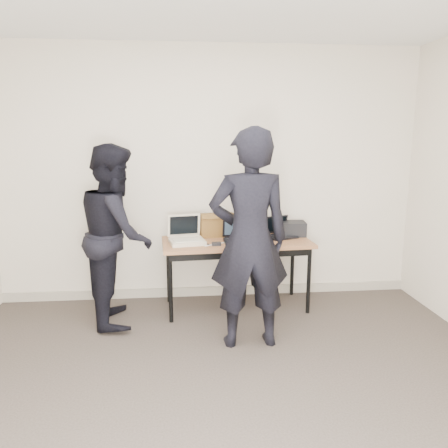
{
  "coord_description": "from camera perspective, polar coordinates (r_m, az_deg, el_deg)",
  "views": [
    {
      "loc": [
        -0.28,
        -2.43,
        1.78
      ],
      "look_at": [
        0.1,
        1.6,
        0.95
      ],
      "focal_mm": 35.0,
      "sensor_mm": 36.0,
      "label": 1
    }
  ],
  "objects": [
    {
      "name": "person_observer",
      "position": [
        4.26,
        -13.86,
        -1.34
      ],
      "size": [
        0.76,
        0.91,
        1.7
      ],
      "primitive_type": "imported",
      "rotation": [
        0.0,
        0.0,
        1.71
      ],
      "color": "black",
      "rests_on": "ground"
    },
    {
      "name": "power_brick",
      "position": [
        4.26,
        -1.0,
        -2.61
      ],
      "size": [
        0.09,
        0.06,
        0.03
      ],
      "primitive_type": "cube",
      "rotation": [
        0.0,
        0.0,
        0.06
      ],
      "color": "black",
      "rests_on": "desk"
    },
    {
      "name": "baseboard",
      "position": [
        4.98,
        -1.84,
        -8.74
      ],
      "size": [
        4.5,
        0.03,
        0.1
      ],
      "primitive_type": "cube",
      "color": "#A49B88",
      "rests_on": "ground"
    },
    {
      "name": "desk",
      "position": [
        4.46,
        1.67,
        -2.96
      ],
      "size": [
        1.54,
        0.75,
        0.72
      ],
      "rotation": [
        0.0,
        0.0,
        0.07
      ],
      "color": "brown",
      "rests_on": "ground"
    },
    {
      "name": "laptop_beige",
      "position": [
        4.38,
        -4.95,
        -1.75
      ],
      "size": [
        0.39,
        0.38,
        0.27
      ],
      "rotation": [
        0.0,
        0.0,
        0.18
      ],
      "color": "beige",
      "rests_on": "desk"
    },
    {
      "name": "tissue",
      "position": [
        4.6,
        -0.52,
        1.87
      ],
      "size": [
        0.14,
        0.12,
        0.08
      ],
      "primitive_type": "ellipsoid",
      "rotation": [
        0.0,
        0.0,
        -0.12
      ],
      "color": "white",
      "rests_on": "leather_satchel"
    },
    {
      "name": "leather_satchel",
      "position": [
        4.62,
        -0.88,
        -0.06
      ],
      "size": [
        0.38,
        0.21,
        0.25
      ],
      "rotation": [
        0.0,
        0.0,
        0.11
      ],
      "color": "brown",
      "rests_on": "desk"
    },
    {
      "name": "laptop_right",
      "position": [
        4.65,
        7.2,
        -1.08
      ],
      "size": [
        0.37,
        0.37,
        0.21
      ],
      "rotation": [
        0.0,
        0.0,
        0.37
      ],
      "color": "black",
      "rests_on": "desk"
    },
    {
      "name": "equipment_box",
      "position": [
        4.73,
        8.99,
        -0.59
      ],
      "size": [
        0.27,
        0.24,
        0.15
      ],
      "primitive_type": "cube",
      "rotation": [
        0.0,
        0.0,
        -0.07
      ],
      "color": "black",
      "rests_on": "desk"
    },
    {
      "name": "cables",
      "position": [
        4.45,
        2.26,
        -2.14
      ],
      "size": [
        1.15,
        0.46,
        0.01
      ],
      "rotation": [
        0.0,
        0.0,
        0.08
      ],
      "color": "black",
      "rests_on": "desk"
    },
    {
      "name": "laptop_center",
      "position": [
        4.43,
        1.94,
        -1.55
      ],
      "size": [
        0.31,
        0.3,
        0.24
      ],
      "rotation": [
        0.0,
        0.0,
        0.01
      ],
      "color": "black",
      "rests_on": "desk"
    },
    {
      "name": "person_typist",
      "position": [
        3.63,
        3.31,
        -2.07
      ],
      "size": [
        0.69,
        0.47,
        1.85
      ],
      "primitive_type": "imported",
      "rotation": [
        0.0,
        0.0,
        3.19
      ],
      "color": "black",
      "rests_on": "ground"
    },
    {
      "name": "room",
      "position": [
        2.48,
        1.16,
        1.55
      ],
      "size": [
        4.6,
        4.6,
        2.8
      ],
      "color": "#403731",
      "rests_on": "ground"
    }
  ]
}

